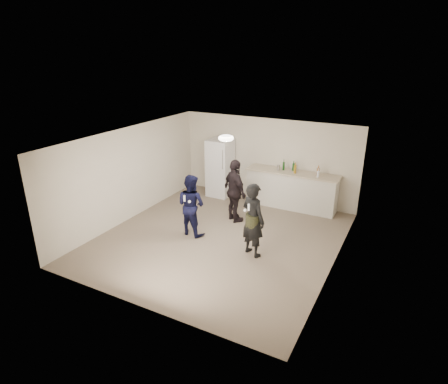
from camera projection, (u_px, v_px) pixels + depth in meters
The scene contains 21 objects.
floor at pixel (220, 238), 9.26m from camera, with size 6.00×6.00×0.00m, color #6B5B4C.
ceiling at pixel (220, 139), 8.37m from camera, with size 6.00×6.00×0.00m, color silver.
wall_back at pixel (267, 160), 11.30m from camera, with size 6.00×6.00×0.00m, color beige.
wall_front at pixel (136, 246), 6.34m from camera, with size 6.00×6.00×0.00m, color beige.
wall_left at pixel (130, 174), 10.01m from camera, with size 6.00×6.00×0.00m, color beige.
wall_right at pixel (339, 213), 7.62m from camera, with size 6.00×6.00×0.00m, color beige.
counter at pixel (291, 190), 10.88m from camera, with size 2.60×0.56×1.05m, color beige.
counter_top at pixel (292, 173), 10.69m from camera, with size 2.68×0.64×0.04m, color #BFA994.
fridge at pixel (220, 168), 11.70m from camera, with size 0.70×0.70×1.80m, color white.
fridge_handle at pixel (223, 160), 11.13m from camera, with size 0.02×0.02×0.60m, color #BCBBC0.
ceiling_dome at pixel (226, 138), 8.64m from camera, with size 0.36×0.36×0.16m, color white.
shaker at pixel (278, 168), 10.79m from camera, with size 0.08×0.08×0.17m, color #B3B2B7.
man at pixel (191, 205), 9.22m from camera, with size 0.76×0.59×1.56m, color #0D1039.
woman at pixel (253, 220), 8.24m from camera, with size 0.62×0.41×1.71m, color black.
camo_shorts at pixel (253, 220), 8.24m from camera, with size 0.34×0.34×0.28m, color #313618.
spectator at pixel (235, 191), 9.89m from camera, with size 1.01×0.42×1.72m, color black.
remote_man at pixel (184, 198), 8.90m from camera, with size 0.04×0.04×0.15m, color white.
nunchuk_man at pixel (189, 202), 8.89m from camera, with size 0.07×0.07×0.07m, color white.
remote_woman at pixel (249, 207), 7.89m from camera, with size 0.04×0.04×0.15m, color white.
nunchuk_woman at pixel (245, 210), 7.99m from camera, with size 0.07×0.07×0.07m, color white.
bottle_cluster at pixel (301, 170), 10.54m from camera, with size 1.11×0.32×0.24m.
Camera 1 is at (3.93, -7.25, 4.37)m, focal length 30.00 mm.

